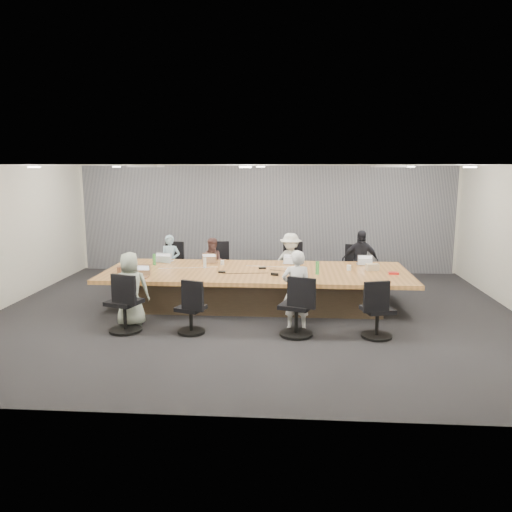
# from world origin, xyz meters

# --- Properties ---
(floor) EXTENTS (10.00, 8.00, 0.00)m
(floor) POSITION_xyz_m (0.00, 0.00, 0.00)
(floor) COLOR black
(floor) RESTS_ON ground
(ceiling) EXTENTS (10.00, 8.00, 0.00)m
(ceiling) POSITION_xyz_m (0.00, 0.00, 2.80)
(ceiling) COLOR white
(ceiling) RESTS_ON wall_back
(wall_back) EXTENTS (10.00, 0.00, 2.80)m
(wall_back) POSITION_xyz_m (0.00, 4.00, 1.40)
(wall_back) COLOR beige
(wall_back) RESTS_ON ground
(wall_front) EXTENTS (10.00, 0.00, 2.80)m
(wall_front) POSITION_xyz_m (0.00, -4.00, 1.40)
(wall_front) COLOR beige
(wall_front) RESTS_ON ground
(curtain) EXTENTS (9.80, 0.04, 2.80)m
(curtain) POSITION_xyz_m (0.00, 3.92, 1.40)
(curtain) COLOR gray
(curtain) RESTS_ON ground
(conference_table) EXTENTS (6.00, 2.20, 0.74)m
(conference_table) POSITION_xyz_m (0.00, 0.50, 0.40)
(conference_table) COLOR #4A3A2A
(conference_table) RESTS_ON ground
(chair_0) EXTENTS (0.61, 0.61, 0.82)m
(chair_0) POSITION_xyz_m (-2.07, 2.20, 0.41)
(chair_0) COLOR black
(chair_0) RESTS_ON ground
(chair_1) EXTENTS (0.68, 0.68, 0.84)m
(chair_1) POSITION_xyz_m (-1.06, 2.20, 0.42)
(chair_1) COLOR black
(chair_1) RESTS_ON ground
(chair_2) EXTENTS (0.69, 0.69, 0.85)m
(chair_2) POSITION_xyz_m (0.68, 2.20, 0.42)
(chair_2) COLOR black
(chair_2) RESTS_ON ground
(chair_3) EXTENTS (0.66, 0.66, 0.78)m
(chair_3) POSITION_xyz_m (2.22, 2.20, 0.39)
(chair_3) COLOR black
(chair_3) RESTS_ON ground
(chair_4) EXTENTS (0.75, 0.75, 0.87)m
(chair_4) POSITION_xyz_m (-2.12, -1.20, 0.43)
(chair_4) COLOR black
(chair_4) RESTS_ON ground
(chair_5) EXTENTS (0.62, 0.62, 0.72)m
(chair_5) POSITION_xyz_m (-0.98, -1.20, 0.36)
(chair_5) COLOR black
(chair_5) RESTS_ON ground
(chair_6) EXTENTS (0.75, 0.75, 0.87)m
(chair_6) POSITION_xyz_m (0.78, -1.20, 0.43)
(chair_6) COLOR black
(chair_6) RESTS_ON ground
(chair_7) EXTENTS (0.66, 0.66, 0.79)m
(chair_7) POSITION_xyz_m (2.11, -1.20, 0.40)
(chair_7) COLOR black
(chair_7) RESTS_ON ground
(person_0) EXTENTS (0.45, 0.30, 1.24)m
(person_0) POSITION_xyz_m (-2.07, 1.85, 0.62)
(person_0) COLOR #8BB0C5
(person_0) RESTS_ON ground
(laptop_0) EXTENTS (0.40, 0.31, 0.02)m
(laptop_0) POSITION_xyz_m (-2.07, 1.30, 0.75)
(laptop_0) COLOR #B2B2B7
(laptop_0) RESTS_ON conference_table
(person_1) EXTENTS (0.64, 0.54, 1.19)m
(person_1) POSITION_xyz_m (-1.06, 1.85, 0.59)
(person_1) COLOR brown
(person_1) RESTS_ON ground
(laptop_1) EXTENTS (0.33, 0.24, 0.02)m
(laptop_1) POSITION_xyz_m (-1.06, 1.30, 0.75)
(laptop_1) COLOR #8C6647
(laptop_1) RESTS_ON conference_table
(person_2) EXTENTS (0.92, 0.62, 1.31)m
(person_2) POSITION_xyz_m (0.68, 1.85, 0.66)
(person_2) COLOR silver
(person_2) RESTS_ON ground
(laptop_2) EXTENTS (0.33, 0.24, 0.02)m
(laptop_2) POSITION_xyz_m (0.68, 1.30, 0.75)
(laptop_2) COLOR #B2B2B7
(laptop_2) RESTS_ON conference_table
(person_3) EXTENTS (0.82, 0.35, 1.39)m
(person_3) POSITION_xyz_m (2.22, 1.85, 0.70)
(person_3) COLOR black
(person_3) RESTS_ON ground
(laptop_3) EXTENTS (0.31, 0.21, 0.02)m
(laptop_3) POSITION_xyz_m (2.22, 1.30, 0.75)
(laptop_3) COLOR #B2B2B7
(laptop_3) RESTS_ON conference_table
(person_4) EXTENTS (0.72, 0.55, 1.32)m
(person_4) POSITION_xyz_m (-2.12, -0.85, 0.66)
(person_4) COLOR #96A393
(person_4) RESTS_ON ground
(laptop_4) EXTENTS (0.31, 0.23, 0.02)m
(laptop_4) POSITION_xyz_m (-2.12, -0.30, 0.75)
(laptop_4) COLOR #8C6647
(laptop_4) RESTS_ON conference_table
(person_6) EXTENTS (0.52, 0.35, 1.39)m
(person_6) POSITION_xyz_m (0.78, -0.85, 0.69)
(person_6) COLOR silver
(person_6) RESTS_ON ground
(laptop_6) EXTENTS (0.31, 0.23, 0.02)m
(laptop_6) POSITION_xyz_m (0.78, -0.30, 0.75)
(laptop_6) COLOR #B2B2B7
(laptop_6) RESTS_ON conference_table
(bottle_green_left) EXTENTS (0.08, 0.08, 0.24)m
(bottle_green_left) POSITION_xyz_m (-2.17, 0.91, 0.86)
(bottle_green_left) COLOR green
(bottle_green_left) RESTS_ON conference_table
(bottle_green_right) EXTENTS (0.08, 0.08, 0.25)m
(bottle_green_right) POSITION_xyz_m (1.19, 0.22, 0.87)
(bottle_green_right) COLOR green
(bottle_green_right) RESTS_ON conference_table
(bottle_clear) EXTENTS (0.07, 0.07, 0.21)m
(bottle_clear) POSITION_xyz_m (-1.07, 0.68, 0.85)
(bottle_clear) COLOR silver
(bottle_clear) RESTS_ON conference_table
(cup_white_far) EXTENTS (0.10, 0.10, 0.10)m
(cup_white_far) POSITION_xyz_m (-0.75, 1.03, 0.79)
(cup_white_far) COLOR white
(cup_white_far) RESTS_ON conference_table
(cup_white_near) EXTENTS (0.09, 0.09, 0.11)m
(cup_white_near) POSITION_xyz_m (1.84, 0.63, 0.79)
(cup_white_near) COLOR white
(cup_white_near) RESTS_ON conference_table
(mug_brown) EXTENTS (0.12, 0.12, 0.11)m
(mug_brown) POSITION_xyz_m (-2.65, 0.12, 0.80)
(mug_brown) COLOR brown
(mug_brown) RESTS_ON conference_table
(mic_left) EXTENTS (0.15, 0.11, 0.03)m
(mic_left) POSITION_xyz_m (-0.66, 0.25, 0.75)
(mic_left) COLOR black
(mic_left) RESTS_ON conference_table
(mic_right) EXTENTS (0.16, 0.12, 0.03)m
(mic_right) POSITION_xyz_m (0.11, 0.68, 0.75)
(mic_right) COLOR black
(mic_right) RESTS_ON conference_table
(stapler) EXTENTS (0.15, 0.08, 0.06)m
(stapler) POSITION_xyz_m (0.38, 0.05, 0.77)
(stapler) COLOR black
(stapler) RESTS_ON conference_table
(canvas_bag) EXTENTS (0.27, 0.19, 0.13)m
(canvas_bag) POSITION_xyz_m (2.30, 0.67, 0.81)
(canvas_bag) COLOR #BDAC89
(canvas_bag) RESTS_ON conference_table
(snack_packet) EXTENTS (0.19, 0.13, 0.04)m
(snack_packet) POSITION_xyz_m (2.65, 0.33, 0.76)
(snack_packet) COLOR red
(snack_packet) RESTS_ON conference_table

